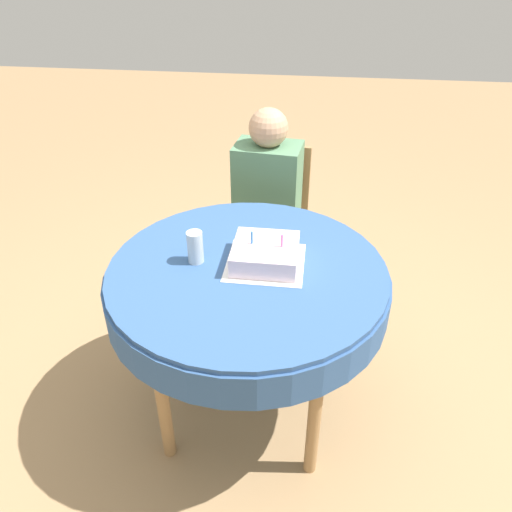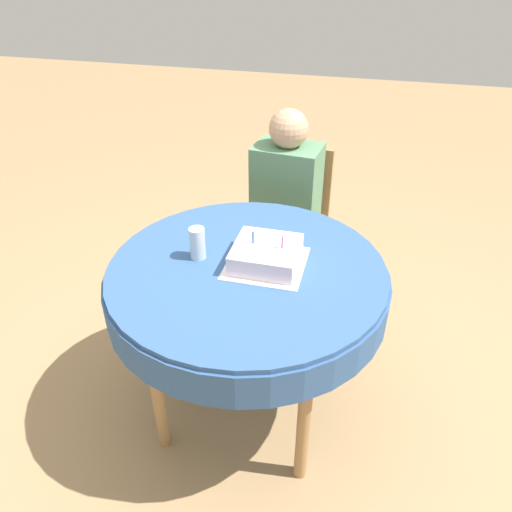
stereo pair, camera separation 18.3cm
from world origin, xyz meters
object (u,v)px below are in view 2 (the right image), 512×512
Objects in this scene: person at (285,196)px; birthday_cake at (266,254)px; drinking_glass at (197,243)px; chair at (289,221)px.

person is 0.78m from birthday_cake.
birthday_cake reaches higher than drinking_glass.
person reaches higher than birthday_cake.
birthday_cake is at bearing -79.31° from chair.
person is 8.76× the size of drinking_glass.
chair is 3.53× the size of birthday_cake.
chair is at bearing 94.61° from birthday_cake.
person is at bearing 77.06° from drinking_glass.
birthday_cake is 0.26m from drinking_glass.
person reaches higher than chair.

